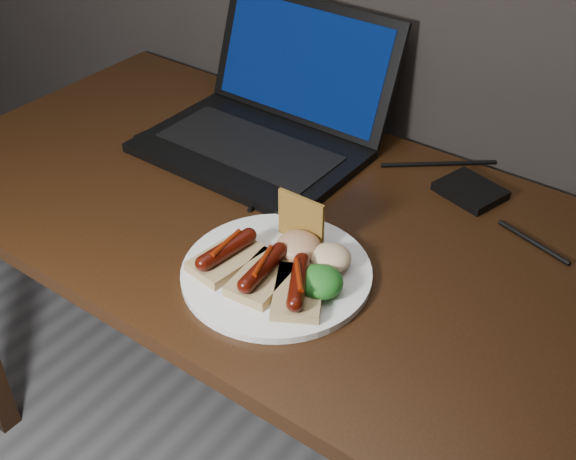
% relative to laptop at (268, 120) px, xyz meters
% --- Properties ---
extents(desk, '(1.40, 0.70, 0.75)m').
position_rel_laptop_xyz_m(desk, '(0.17, -0.18, -0.14)').
color(desk, black).
rests_on(desk, ground).
extents(laptop, '(0.42, 0.36, 0.25)m').
position_rel_laptop_xyz_m(laptop, '(0.00, 0.00, 0.00)').
color(laptop, black).
rests_on(laptop, desk).
extents(hard_drive, '(0.13, 0.11, 0.02)m').
position_rel_laptop_xyz_m(hard_drive, '(0.40, 0.07, -0.04)').
color(hard_drive, black).
rests_on(hard_drive, desk).
extents(desk_cables, '(0.85, 0.41, 0.01)m').
position_rel_laptop_xyz_m(desk_cables, '(0.16, -0.01, -0.05)').
color(desk_cables, black).
rests_on(desk_cables, desk).
extents(plate, '(0.36, 0.36, 0.01)m').
position_rel_laptop_xyz_m(plate, '(0.26, -0.32, -0.05)').
color(plate, white).
rests_on(plate, desk).
extents(bread_sausage_left, '(0.08, 0.12, 0.04)m').
position_rel_laptop_xyz_m(bread_sausage_left, '(0.19, -0.35, -0.02)').
color(bread_sausage_left, tan).
rests_on(bread_sausage_left, plate).
extents(bread_sausage_center, '(0.08, 0.12, 0.04)m').
position_rel_laptop_xyz_m(bread_sausage_center, '(0.26, -0.35, -0.02)').
color(bread_sausage_center, tan).
rests_on(bread_sausage_center, plate).
extents(bread_sausage_right, '(0.12, 0.13, 0.04)m').
position_rel_laptop_xyz_m(bread_sausage_right, '(0.32, -0.35, -0.02)').
color(bread_sausage_right, tan).
rests_on(bread_sausage_right, plate).
extents(crispbread, '(0.09, 0.01, 0.08)m').
position_rel_laptop_xyz_m(crispbread, '(0.25, -0.24, 0.00)').
color(crispbread, '#A97B2E').
rests_on(crispbread, plate).
extents(salad_greens, '(0.07, 0.07, 0.04)m').
position_rel_laptop_xyz_m(salad_greens, '(0.34, -0.32, -0.02)').
color(salad_greens, '#115719').
rests_on(salad_greens, plate).
extents(salsa_mound, '(0.07, 0.07, 0.04)m').
position_rel_laptop_xyz_m(salsa_mound, '(0.27, -0.27, -0.02)').
color(salsa_mound, '#98290F').
rests_on(salsa_mound, plate).
extents(coleslaw_mound, '(0.06, 0.06, 0.04)m').
position_rel_laptop_xyz_m(coleslaw_mound, '(0.32, -0.26, -0.02)').
color(coleslaw_mound, beige).
rests_on(coleslaw_mound, plate).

